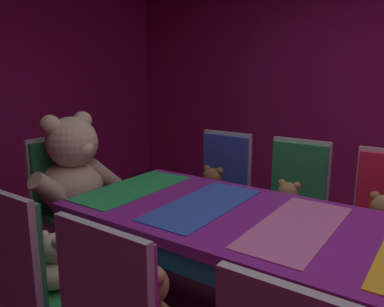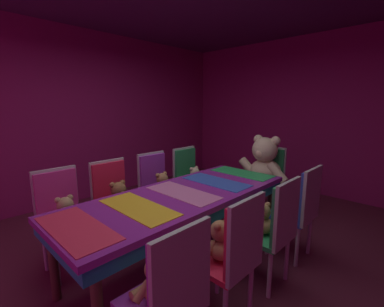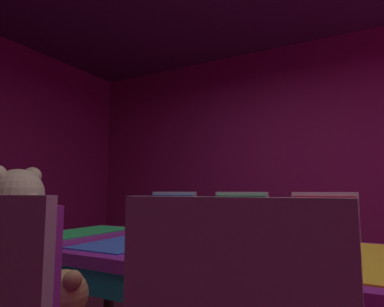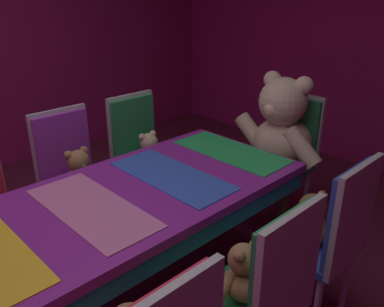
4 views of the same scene
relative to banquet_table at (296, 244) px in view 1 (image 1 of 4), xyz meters
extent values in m
cube|color=purple|center=(0.00, 0.00, 0.06)|extent=(0.90, 2.42, 0.05)
cube|color=teal|center=(0.00, 0.00, -0.01)|extent=(0.88, 2.38, 0.10)
cylinder|color=#4C3826|center=(0.38, 1.09, -0.31)|extent=(0.07, 0.07, 0.69)
cylinder|color=#4C3826|center=(-0.38, 1.09, -0.31)|extent=(0.07, 0.07, 0.69)
cube|color=pink|center=(0.00, 0.00, 0.09)|extent=(0.77, 0.32, 0.01)
cube|color=blue|center=(0.00, 0.52, 0.09)|extent=(0.77, 0.32, 0.01)
cube|color=green|center=(0.00, 1.03, 0.09)|extent=(0.77, 0.32, 0.01)
cube|color=purple|center=(-0.88, 0.31, 0.06)|extent=(0.05, 0.38, 0.50)
cube|color=#B2B2B7|center=(-0.90, 0.31, 0.06)|extent=(0.03, 0.41, 0.55)
sphere|color=#9E7247|center=(-0.68, 0.31, 0.02)|extent=(0.15, 0.15, 0.15)
sphere|color=tan|center=(-0.63, 0.31, 0.01)|extent=(0.06, 0.06, 0.06)
sphere|color=#9E7247|center=(-0.70, 0.36, 0.08)|extent=(0.06, 0.06, 0.06)
sphere|color=#9E7247|center=(-0.70, 0.25, 0.08)|extent=(0.06, 0.06, 0.06)
cylinder|color=#9E7247|center=(-0.66, 0.40, -0.10)|extent=(0.05, 0.13, 0.12)
cube|color=#268C4C|center=(-0.69, 0.89, -0.21)|extent=(0.40, 0.40, 0.04)
cube|color=#268C4C|center=(-0.87, 0.89, 0.06)|extent=(0.05, 0.38, 0.50)
cube|color=#B2B2B7|center=(-0.89, 0.89, 0.06)|extent=(0.03, 0.41, 0.55)
cylinder|color=#B2B2B7|center=(-0.53, 1.05, -0.44)|extent=(0.04, 0.04, 0.42)
ellipsoid|color=beige|center=(-0.69, 0.89, -0.12)|extent=(0.17, 0.17, 0.14)
sphere|color=beige|center=(-0.67, 0.89, 0.00)|extent=(0.14, 0.14, 0.14)
sphere|color=#FDDCAD|center=(-0.63, 0.89, -0.01)|extent=(0.05, 0.05, 0.05)
sphere|color=beige|center=(-0.69, 0.94, 0.05)|extent=(0.05, 0.05, 0.05)
sphere|color=beige|center=(-0.69, 0.84, 0.05)|extent=(0.05, 0.05, 0.05)
cylinder|color=beige|center=(-0.65, 0.97, -0.11)|extent=(0.05, 0.12, 0.11)
cylinder|color=beige|center=(-0.65, 0.80, -0.11)|extent=(0.05, 0.12, 0.11)
cylinder|color=beige|center=(-0.58, 0.93, -0.17)|extent=(0.06, 0.13, 0.06)
cylinder|color=beige|center=(-0.58, 0.84, -0.17)|extent=(0.06, 0.13, 0.06)
cube|color=red|center=(0.69, -0.27, -0.21)|extent=(0.40, 0.40, 0.04)
cylinder|color=#B2B2B7|center=(0.85, -0.11, -0.44)|extent=(0.04, 0.04, 0.42)
cylinder|color=#B2B2B7|center=(0.53, -0.11, -0.44)|extent=(0.04, 0.04, 0.42)
ellipsoid|color=#9E7247|center=(0.69, -0.27, -0.11)|extent=(0.19, 0.19, 0.15)
sphere|color=#9E7247|center=(0.68, -0.27, 0.03)|extent=(0.15, 0.15, 0.15)
sphere|color=tan|center=(0.62, -0.27, 0.02)|extent=(0.06, 0.06, 0.06)
sphere|color=#9E7247|center=(0.69, -0.21, 0.09)|extent=(0.06, 0.06, 0.06)
cylinder|color=#9E7247|center=(0.65, -0.18, -0.09)|extent=(0.05, 0.14, 0.13)
cylinder|color=#9E7247|center=(0.57, -0.22, -0.16)|extent=(0.07, 0.14, 0.07)
cube|color=#268C4C|center=(0.72, 0.31, -0.21)|extent=(0.40, 0.40, 0.04)
cube|color=#268C4C|center=(0.90, 0.31, 0.06)|extent=(0.05, 0.38, 0.50)
cube|color=#B2B2B7|center=(0.92, 0.31, 0.06)|extent=(0.03, 0.41, 0.55)
cylinder|color=#B2B2B7|center=(0.88, 0.47, -0.44)|extent=(0.04, 0.04, 0.42)
cylinder|color=#B2B2B7|center=(0.88, 0.15, -0.44)|extent=(0.04, 0.04, 0.42)
cylinder|color=#B2B2B7|center=(0.56, 0.47, -0.44)|extent=(0.04, 0.04, 0.42)
cylinder|color=#B2B2B7|center=(0.56, 0.15, -0.44)|extent=(0.04, 0.04, 0.42)
ellipsoid|color=#9E7247|center=(0.72, 0.31, -0.12)|extent=(0.17, 0.17, 0.14)
sphere|color=#9E7247|center=(0.70, 0.31, 0.01)|extent=(0.14, 0.14, 0.14)
sphere|color=tan|center=(0.65, 0.31, 0.00)|extent=(0.05, 0.05, 0.05)
sphere|color=#9E7247|center=(0.72, 0.25, 0.06)|extent=(0.05, 0.05, 0.05)
sphere|color=#9E7247|center=(0.72, 0.36, 0.06)|extent=(0.05, 0.05, 0.05)
cylinder|color=#9E7247|center=(0.68, 0.22, -0.10)|extent=(0.05, 0.12, 0.11)
cylinder|color=#9E7247|center=(0.68, 0.39, -0.10)|extent=(0.05, 0.12, 0.11)
cylinder|color=#9E7247|center=(0.60, 0.26, -0.17)|extent=(0.06, 0.13, 0.06)
cylinder|color=#9E7247|center=(0.60, 0.35, -0.17)|extent=(0.06, 0.13, 0.06)
cube|color=#2D47B2|center=(0.70, 0.89, -0.21)|extent=(0.40, 0.40, 0.04)
cube|color=#2D47B2|center=(0.88, 0.89, 0.06)|extent=(0.05, 0.38, 0.50)
cube|color=#B2B2B7|center=(0.90, 0.89, 0.06)|extent=(0.03, 0.41, 0.55)
cylinder|color=#B2B2B7|center=(0.86, 1.05, -0.44)|extent=(0.04, 0.04, 0.42)
cylinder|color=#B2B2B7|center=(0.86, 0.73, -0.44)|extent=(0.04, 0.04, 0.42)
cylinder|color=#B2B2B7|center=(0.54, 1.05, -0.44)|extent=(0.04, 0.04, 0.42)
cylinder|color=#B2B2B7|center=(0.54, 0.73, -0.44)|extent=(0.04, 0.04, 0.42)
ellipsoid|color=brown|center=(0.70, 0.89, -0.11)|extent=(0.18, 0.18, 0.15)
sphere|color=brown|center=(0.69, 0.89, 0.02)|extent=(0.15, 0.15, 0.15)
sphere|color=#99663C|center=(0.64, 0.89, 0.01)|extent=(0.05, 0.05, 0.05)
sphere|color=brown|center=(0.70, 0.83, 0.07)|extent=(0.05, 0.05, 0.05)
sphere|color=brown|center=(0.70, 0.94, 0.07)|extent=(0.05, 0.05, 0.05)
cylinder|color=brown|center=(0.67, 0.80, -0.10)|extent=(0.05, 0.13, 0.12)
cylinder|color=brown|center=(0.67, 0.98, -0.10)|extent=(0.05, 0.13, 0.12)
cylinder|color=brown|center=(0.58, 0.84, -0.16)|extent=(0.06, 0.14, 0.06)
cylinder|color=brown|center=(0.58, 0.94, -0.16)|extent=(0.06, 0.14, 0.06)
cube|color=#268C4C|center=(0.00, 1.63, -0.21)|extent=(0.40, 0.40, 0.04)
cube|color=#268C4C|center=(0.00, 1.81, 0.06)|extent=(0.38, 0.05, 0.50)
cube|color=#B2B2B7|center=(0.00, 1.83, 0.06)|extent=(0.41, 0.03, 0.55)
cylinder|color=#B2B2B7|center=(0.16, 1.79, -0.44)|extent=(0.04, 0.04, 0.42)
cylinder|color=#B2B2B7|center=(0.16, 1.47, -0.44)|extent=(0.04, 0.04, 0.42)
cylinder|color=#B2B2B7|center=(-0.16, 1.79, -0.44)|extent=(0.04, 0.04, 0.42)
cylinder|color=#B2B2B7|center=(-0.16, 1.47, -0.44)|extent=(0.04, 0.04, 0.42)
ellipsoid|color=beige|center=(0.00, 1.63, 0.00)|extent=(0.44, 0.44, 0.35)
sphere|color=beige|center=(0.00, 1.59, 0.31)|extent=(0.35, 0.35, 0.35)
sphere|color=#FDDCAD|center=(0.00, 1.47, 0.29)|extent=(0.13, 0.13, 0.13)
sphere|color=beige|center=(0.13, 1.63, 0.45)|extent=(0.13, 0.13, 0.13)
sphere|color=beige|center=(-0.13, 1.63, 0.45)|extent=(0.13, 0.13, 0.13)
cylinder|color=beige|center=(0.22, 1.54, 0.03)|extent=(0.31, 0.12, 0.29)
cylinder|color=beige|center=(-0.22, 1.54, 0.03)|extent=(0.31, 0.12, 0.29)
cylinder|color=beige|center=(0.12, 1.35, -0.12)|extent=(0.33, 0.15, 0.15)
cylinder|color=beige|center=(-0.12, 1.35, -0.12)|extent=(0.33, 0.15, 0.15)
camera|label=1|loc=(-1.63, -0.55, 0.80)|focal=35.66mm
camera|label=2|loc=(1.75, -1.69, 0.94)|focal=24.45mm
camera|label=3|loc=(-1.40, -0.53, 0.34)|focal=30.40mm
camera|label=4|loc=(1.55, -0.82, 1.08)|focal=37.37mm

